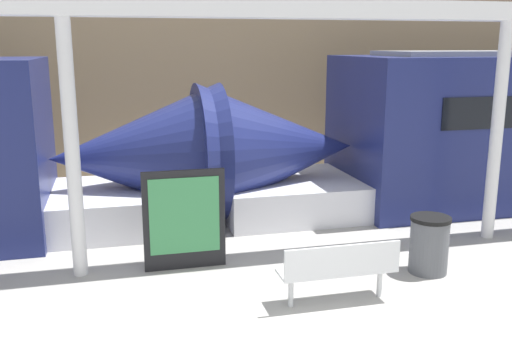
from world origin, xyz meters
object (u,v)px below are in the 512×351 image
bench_near (339,267)px  poster_board (184,219)px  trash_bin (429,244)px  support_column_far (497,133)px  support_column_near (72,152)px

bench_near → poster_board: poster_board is taller
trash_bin → support_column_far: support_column_far is taller
poster_board → support_column_far: support_column_far is taller
trash_bin → poster_board: (-3.50, 1.04, 0.34)m
support_column_near → support_column_far: (6.92, 0.00, 0.00)m
trash_bin → support_column_near: size_ratio=0.23×
trash_bin → support_column_near: bearing=166.8°
support_column_near → support_column_far: 6.92m
poster_board → support_column_near: bearing=174.8°
support_column_near → support_column_far: size_ratio=1.00×
poster_board → support_column_far: size_ratio=0.41×
trash_bin → support_column_near: (-5.04, 1.18, 1.42)m
trash_bin → poster_board: bearing=163.4°
trash_bin → support_column_far: 2.63m
bench_near → trash_bin: bearing=22.0°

